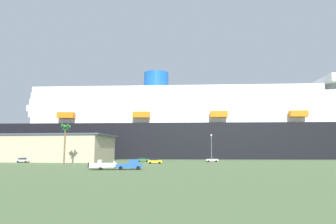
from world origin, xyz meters
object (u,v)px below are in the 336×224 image
at_px(street_lamp, 211,145).
at_px(parked_car_yellow_taxi, 155,161).
at_px(pickup_truck, 130,165).
at_px(parked_car_white_van, 212,160).
at_px(cruise_ship, 217,129).
at_px(parked_car_silver_sedan, 23,160).
at_px(small_boat_on_trailer, 106,165).
at_px(palm_tree, 65,131).
at_px(parked_car_green_wagon, 143,160).

relative_size(street_lamp, parked_car_yellow_taxi, 1.94).
xyz_separation_m(pickup_truck, parked_car_white_van, (21.76, 44.81, -0.21)).
relative_size(cruise_ship, pickup_truck, 42.54).
distance_m(street_lamp, parked_car_silver_sedan, 64.55).
bearing_deg(small_boat_on_trailer, palm_tree, 128.77).
xyz_separation_m(street_lamp, parked_car_silver_sedan, (-63.75, 8.88, -4.97)).
height_order(parked_car_green_wagon, parked_car_silver_sedan, same).
bearing_deg(parked_car_white_van, pickup_truck, -115.90).
bearing_deg(small_boat_on_trailer, pickup_truck, 10.96).
bearing_deg(small_boat_on_trailer, parked_car_yellow_taxi, 75.92).
height_order(small_boat_on_trailer, parked_car_white_van, small_boat_on_trailer).
height_order(street_lamp, parked_car_silver_sedan, street_lamp).
bearing_deg(palm_tree, street_lamp, 4.90).
distance_m(cruise_ship, parked_car_yellow_taxi, 70.23).
relative_size(street_lamp, parked_car_silver_sedan, 1.88).
bearing_deg(palm_tree, cruise_ship, 52.62).
bearing_deg(parked_car_silver_sedan, pickup_truck, -38.92).
bearing_deg(pickup_truck, parked_car_yellow_taxi, 85.33).
relative_size(cruise_ship, parked_car_yellow_taxi, 53.54).
distance_m(small_boat_on_trailer, palm_tree, 31.54).
bearing_deg(parked_car_green_wagon, cruise_ship, 56.01).
bearing_deg(parked_car_white_van, small_boat_on_trailer, -120.48).
height_order(palm_tree, parked_car_yellow_taxi, palm_tree).
bearing_deg(parked_car_white_van, parked_car_green_wagon, -178.56).
xyz_separation_m(small_boat_on_trailer, palm_tree, (-18.94, 23.58, 8.93)).
height_order(palm_tree, street_lamp, palm_tree).
xyz_separation_m(cruise_ship, small_boat_on_trailer, (-34.49, -93.53, -14.25)).
height_order(palm_tree, parked_car_green_wagon, palm_tree).
distance_m(parked_car_white_van, parked_car_silver_sedan, 66.11).
distance_m(small_boat_on_trailer, parked_car_white_van, 53.16).
height_order(cruise_ship, palm_tree, cruise_ship).
xyz_separation_m(cruise_ship, parked_car_white_van, (-7.53, -47.71, -14.38)).
relative_size(pickup_truck, parked_car_white_van, 1.30).
bearing_deg(parked_car_white_van, parked_car_silver_sedan, -171.68).
xyz_separation_m(street_lamp, parked_car_yellow_taxi, (-17.71, 2.89, -4.97)).
height_order(pickup_truck, parked_car_green_wagon, pickup_truck).
xyz_separation_m(pickup_truck, parked_car_yellow_taxi, (2.39, 29.26, -0.21)).
xyz_separation_m(pickup_truck, street_lamp, (20.10, 26.37, 4.76)).
relative_size(small_boat_on_trailer, parked_car_white_van, 1.61).
bearing_deg(parked_car_yellow_taxi, parked_car_white_van, 38.76).
xyz_separation_m(palm_tree, parked_car_green_wagon, (20.84, 21.60, -9.06)).
bearing_deg(parked_car_white_van, palm_tree, -154.16).
bearing_deg(parked_car_yellow_taxi, pickup_truck, -94.67).
relative_size(cruise_ship, small_boat_on_trailer, 34.32).
bearing_deg(cruise_ship, parked_car_silver_sedan, -141.86).
distance_m(cruise_ship, small_boat_on_trailer, 100.70).
bearing_deg(small_boat_on_trailer, parked_car_green_wagon, 87.60).
distance_m(street_lamp, parked_car_yellow_taxi, 18.62).
xyz_separation_m(parked_car_white_van, parked_car_green_wagon, (-25.07, -0.63, -0.00)).
height_order(street_lamp, parked_car_yellow_taxi, street_lamp).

